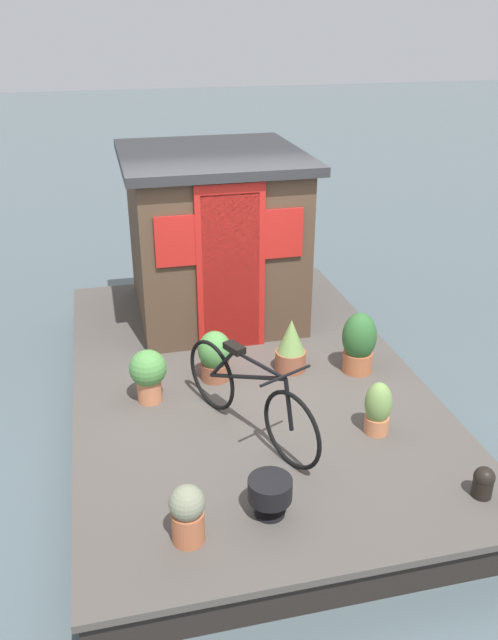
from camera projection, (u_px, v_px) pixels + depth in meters
The scene contains 12 objects.
ground_plane at pixel (245, 405), 6.76m from camera, with size 60.00×60.00×0.00m, color #4C5B60.
houseboat_deck at pixel (244, 390), 6.68m from camera, with size 5.36×3.37×0.37m.
houseboat_cabin at pixel (214, 235), 7.56m from camera, with size 2.10×2.01×1.92m.
bicycle at pixel (249, 397), 5.53m from camera, with size 1.61×0.81×0.80m.
potted_plant_ivy at pixel (148, 373), 6.04m from camera, with size 0.35×0.35×0.52m.
potted_plant_basil at pixel (188, 513), 4.45m from camera, with size 0.25×0.25×0.45m.
potted_plant_thyme at pixel (378, 408), 5.61m from camera, with size 0.23×0.23×0.49m.
potted_plant_lavender at pixel (215, 356), 6.42m from camera, with size 0.33×0.33×0.51m.
potted_plant_sage at pixel (359, 343), 6.54m from camera, with size 0.34×0.34×0.64m.
potted_plant_fern at pixel (291, 346), 6.59m from camera, with size 0.31×0.31×0.56m.
charcoal_grill at pixel (270, 491), 4.69m from camera, with size 0.32×0.32×0.31m.
mooring_bollard at pixel (483, 482), 4.91m from camera, with size 0.16×0.16×0.25m.
Camera 1 is at (-5.58, 1.28, 3.70)m, focal length 36.72 mm.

